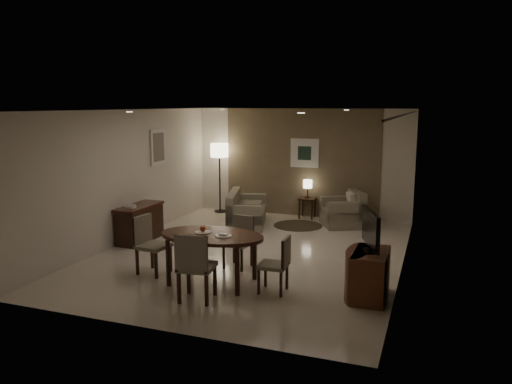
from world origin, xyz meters
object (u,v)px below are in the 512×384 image
at_px(console_desk, 140,223).
at_px(chair_right, 273,264).
at_px(tv_cabinet, 370,275).
at_px(sofa, 247,208).
at_px(armchair, 342,209).
at_px(chair_near, 197,266).
at_px(chair_far, 238,243).
at_px(chair_left, 154,245).
at_px(side_table, 307,208).
at_px(floor_lamp, 220,178).
at_px(dining_table, 212,259).

height_order(console_desk, chair_right, chair_right).
distance_m(tv_cabinet, sofa, 4.92).
relative_size(tv_cabinet, armchair, 0.98).
height_order(chair_right, armchair, chair_right).
relative_size(tv_cabinet, sofa, 0.55).
bearing_deg(tv_cabinet, chair_near, -158.29).
bearing_deg(chair_far, chair_left, -139.76).
bearing_deg(chair_left, console_desk, 45.97).
bearing_deg(chair_right, chair_far, -135.22).
height_order(chair_near, chair_far, chair_near).
height_order(console_desk, armchair, armchair).
relative_size(console_desk, side_table, 2.35).
bearing_deg(side_table, armchair, -28.29).
relative_size(sofa, side_table, 3.20).
height_order(chair_near, armchair, chair_near).
relative_size(console_desk, chair_left, 1.23).
relative_size(chair_left, side_table, 1.91).
relative_size(chair_far, chair_left, 0.91).
relative_size(console_desk, floor_lamp, 0.67).
height_order(chair_right, sofa, chair_right).
bearing_deg(chair_left, tv_cabinet, -80.74).
bearing_deg(chair_left, side_table, -9.03).
height_order(tv_cabinet, dining_table, dining_table).
relative_size(console_desk, dining_table, 0.71).
height_order(chair_near, chair_left, chair_near).
distance_m(chair_far, chair_left, 1.43).
height_order(armchair, side_table, armchair).
bearing_deg(chair_far, dining_table, -88.82).
bearing_deg(tv_cabinet, chair_left, -177.54).
xyz_separation_m(tv_cabinet, chair_left, (-3.54, -0.15, 0.14)).
relative_size(armchair, floor_lamp, 0.51).
relative_size(side_table, floor_lamp, 0.28).
distance_m(chair_right, floor_lamp, 5.83).
xyz_separation_m(dining_table, sofa, (-0.89, 3.84, -0.01)).
distance_m(armchair, side_table, 1.11).
bearing_deg(armchair, chair_left, -54.54).
bearing_deg(chair_left, dining_table, -86.80).
xyz_separation_m(dining_table, chair_right, (1.03, -0.04, 0.03)).
bearing_deg(sofa, floor_lamp, 32.17).
height_order(tv_cabinet, chair_right, chair_right).
relative_size(chair_near, chair_right, 1.19).
bearing_deg(sofa, console_desk, 127.49).
distance_m(chair_far, floor_lamp, 4.60).
distance_m(dining_table, chair_left, 1.11).
bearing_deg(console_desk, chair_left, -50.84).
bearing_deg(chair_right, armchair, 175.34).
bearing_deg(dining_table, side_table, 86.75).
bearing_deg(console_desk, chair_right, -26.88).
relative_size(console_desk, chair_far, 1.35).
distance_m(chair_near, chair_far, 1.55).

